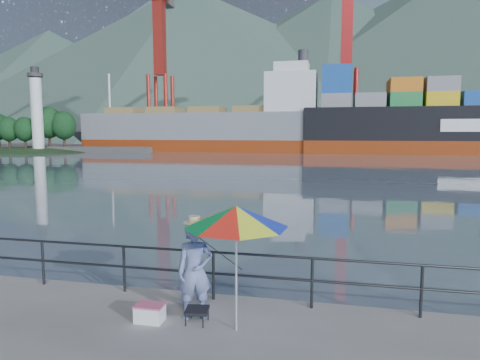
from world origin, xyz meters
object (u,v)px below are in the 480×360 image
object	(u,v)px
fisherman	(195,271)
beach_umbrella	(236,217)
cooler_bag	(150,314)
bulk_carrier	(219,128)
container_ship	(477,117)

from	to	relation	value
fisherman	beach_umbrella	world-z (taller)	beach_umbrella
cooler_bag	bulk_carrier	xyz separation A→B (m)	(-18.60, 72.01, 4.02)
fisherman	cooler_bag	bearing A→B (deg)	-178.31
cooler_bag	fisherman	bearing A→B (deg)	24.52
cooler_bag	container_ship	distance (m)	76.61
beach_umbrella	bulk_carrier	xyz separation A→B (m)	(-20.22, 72.01, 2.15)
container_ship	beach_umbrella	bearing A→B (deg)	-108.86
fisherman	beach_umbrella	distance (m)	1.46
beach_umbrella	bulk_carrier	distance (m)	74.82
bulk_carrier	container_ship	size ratio (longest dim) A/B	0.92
cooler_bag	container_ship	world-z (taller)	container_ship
beach_umbrella	cooler_bag	size ratio (longest dim) A/B	4.48
bulk_carrier	cooler_bag	bearing A→B (deg)	-75.52
beach_umbrella	cooler_bag	distance (m)	2.47
beach_umbrella	bulk_carrier	bearing A→B (deg)	105.68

